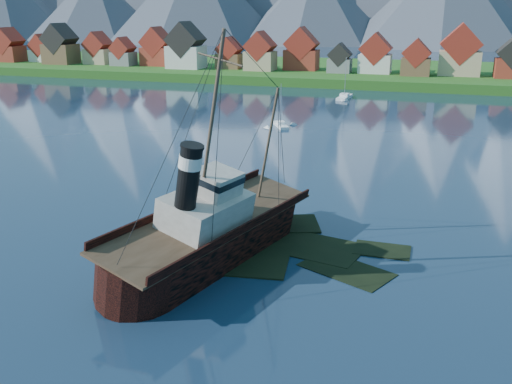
% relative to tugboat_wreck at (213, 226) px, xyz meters
% --- Properties ---
extents(ground, '(1400.00, 1400.00, 0.00)m').
position_rel_tugboat_wreck_xyz_m(ground, '(2.34, 1.17, -3.18)').
color(ground, '#16293E').
rests_on(ground, ground).
extents(shoal, '(31.71, 21.24, 1.14)m').
position_rel_tugboat_wreck_xyz_m(shoal, '(4.11, 3.32, -3.53)').
color(shoal, black).
rests_on(shoal, ground).
extents(shore_bank, '(600.00, 80.00, 3.20)m').
position_rel_tugboat_wreck_xyz_m(shore_bank, '(2.34, 171.17, -3.18)').
color(shore_bank, '#1C4D16').
rests_on(shore_bank, ground).
extents(seawall, '(600.00, 2.50, 2.00)m').
position_rel_tugboat_wreck_xyz_m(seawall, '(2.34, 133.17, -3.18)').
color(seawall, '#3F3D38').
rests_on(seawall, ground).
extents(town, '(250.96, 16.69, 17.30)m').
position_rel_tugboat_wreck_xyz_m(town, '(-30.78, 153.35, 5.80)').
color(town, maroon).
rests_on(town, ground).
extents(tugboat_wreck, '(7.44, 32.06, 25.40)m').
position_rel_tugboat_wreck_xyz_m(tugboat_wreck, '(0.00, 0.00, 0.00)').
color(tugboat_wreck, black).
rests_on(tugboat_wreck, ground).
extents(sailboat_c, '(5.41, 7.63, 9.89)m').
position_rel_tugboat_wreck_xyz_m(sailboat_c, '(-10.69, 68.09, -2.96)').
color(sailboat_c, white).
rests_on(sailboat_c, ground).
extents(sailboat_e, '(3.36, 10.71, 12.24)m').
position_rel_tugboat_wreck_xyz_m(sailboat_e, '(-3.48, 112.56, -2.92)').
color(sailboat_e, white).
rests_on(sailboat_e, ground).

